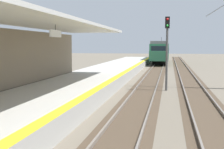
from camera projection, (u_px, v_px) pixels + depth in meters
station_platform at (73, 89)px, 18.64m from camera, size 5.00×80.00×0.91m
track_pair_nearest_platform at (147, 88)px, 21.73m from camera, size 2.34×120.00×0.16m
track_pair_middle at (194, 89)px, 21.07m from camera, size 2.34×120.00×0.16m
approaching_train at (161, 51)px, 52.77m from camera, size 2.93×19.60×4.76m
rail_signal_post at (167, 46)px, 20.43m from camera, size 0.32×0.34×5.20m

